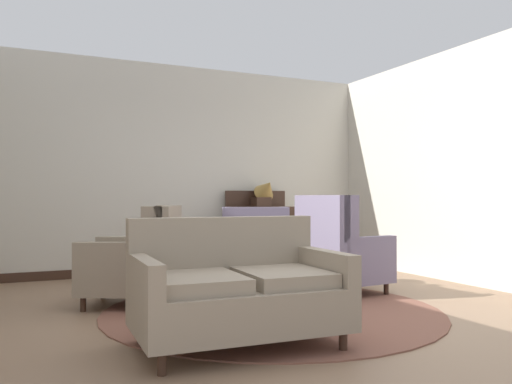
{
  "coord_description": "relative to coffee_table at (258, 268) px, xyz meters",
  "views": [
    {
      "loc": [
        -2.21,
        -4.13,
        1.08
      ],
      "look_at": [
        -0.04,
        0.59,
        1.13
      ],
      "focal_mm": 36.65,
      "sensor_mm": 36.0,
      "label": 1
    }
  ],
  "objects": [
    {
      "name": "ground",
      "position": [
        0.05,
        -0.5,
        -0.38
      ],
      "size": [
        8.99,
        8.99,
        0.0
      ],
      "primitive_type": "plane",
      "color": "#896B51"
    },
    {
      "name": "wall_back",
      "position": [
        0.05,
        2.71,
        1.11
      ],
      "size": [
        5.95,
        0.08,
        2.99
      ],
      "primitive_type": "cube",
      "color": "beige",
      "rests_on": "ground"
    },
    {
      "name": "wall_right",
      "position": [
        2.95,
        0.46,
        1.11
      ],
      "size": [
        0.08,
        4.5,
        2.99
      ],
      "primitive_type": "cube",
      "color": "beige",
      "rests_on": "ground"
    },
    {
      "name": "baseboard_back",
      "position": [
        0.05,
        2.66,
        -0.32
      ],
      "size": [
        5.79,
        0.03,
        0.12
      ],
      "primitive_type": "cube",
      "color": "#382319",
      "rests_on": "ground"
    },
    {
      "name": "area_rug",
      "position": [
        0.05,
        -0.2,
        -0.38
      ],
      "size": [
        3.18,
        3.18,
        0.01
      ],
      "primitive_type": "cylinder",
      "color": "brown",
      "rests_on": "ground"
    },
    {
      "name": "coffee_table",
      "position": [
        0.0,
        0.0,
        0.0
      ],
      "size": [
        0.87,
        0.87,
        0.47
      ],
      "color": "#382319",
      "rests_on": "ground"
    },
    {
      "name": "porcelain_vase",
      "position": [
        0.06,
        -0.04,
        0.23
      ],
      "size": [
        0.2,
        0.2,
        0.33
      ],
      "color": "#4C7A66",
      "rests_on": "coffee_table"
    },
    {
      "name": "settee",
      "position": [
        -0.69,
        -1.13,
        0.02
      ],
      "size": [
        1.51,
        0.94,
        0.92
      ],
      "rotation": [
        0.0,
        0.0,
        -0.04
      ],
      "color": "gray",
      "rests_on": "ground"
    },
    {
      "name": "armchair_back_corner",
      "position": [
        -1.04,
        0.61,
        0.04
      ],
      "size": [
        1.15,
        1.09,
        0.99
      ],
      "rotation": [
        0.0,
        0.0,
        4.27
      ],
      "color": "gray",
      "rests_on": "ground"
    },
    {
      "name": "armchair_beside_settee",
      "position": [
        0.59,
        1.39,
        0.04
      ],
      "size": [
        1.03,
        1.02,
        0.96
      ],
      "rotation": [
        0.0,
        0.0,
        2.8
      ],
      "color": "slate",
      "rests_on": "ground"
    },
    {
      "name": "armchair_foreground_right",
      "position": [
        1.12,
        0.28,
        0.08
      ],
      "size": [
        0.86,
        0.89,
        1.1
      ],
      "rotation": [
        0.0,
        0.0,
        1.66
      ],
      "color": "slate",
      "rests_on": "ground"
    },
    {
      "name": "side_table",
      "position": [
        1.45,
        0.84,
        0.01
      ],
      "size": [
        0.44,
        0.44,
        0.66
      ],
      "color": "#382319",
      "rests_on": "ground"
    },
    {
      "name": "sideboard",
      "position": [
        1.16,
        2.42,
        0.15
      ],
      "size": [
        0.98,
        0.37,
        1.18
      ],
      "color": "#382319",
      "rests_on": "ground"
    },
    {
      "name": "gramophone",
      "position": [
        1.2,
        2.33,
        0.79
      ],
      "size": [
        0.33,
        0.4,
        0.48
      ],
      "color": "#382319",
      "rests_on": "sideboard"
    }
  ]
}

